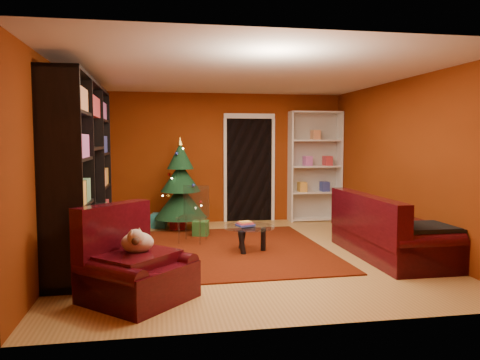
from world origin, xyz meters
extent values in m
cube|color=#AA7C3D|center=(0.00, 0.00, -0.03)|extent=(5.00, 5.50, 0.05)
cube|color=silver|center=(0.00, 0.00, 2.62)|extent=(5.00, 5.50, 0.05)
cube|color=maroon|center=(0.00, 2.77, 1.30)|extent=(5.00, 0.05, 2.60)
cube|color=maroon|center=(-2.52, 0.00, 1.30)|extent=(0.05, 5.50, 2.60)
cube|color=maroon|center=(2.52, 0.00, 1.30)|extent=(0.05, 5.50, 2.60)
cube|color=#521706|center=(-0.16, 0.23, 0.01)|extent=(2.87, 3.33, 0.02)
cube|color=teal|center=(-1.24, 2.29, 0.13)|extent=(0.32, 0.32, 0.27)
cube|color=#235D22|center=(-0.53, 1.35, 0.13)|extent=(0.32, 0.32, 0.27)
cube|color=#A80E1B|center=(-0.90, 2.04, 0.11)|extent=(0.29, 0.29, 0.22)
camera|label=1|loc=(-1.23, -6.64, 1.66)|focal=35.00mm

